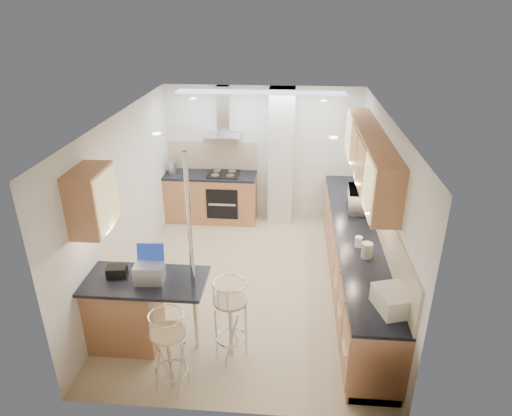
# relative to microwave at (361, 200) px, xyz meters

# --- Properties ---
(ground) EXTENTS (4.80, 4.80, 0.00)m
(ground) POSITION_rel_microwave_xyz_m (-1.64, -0.74, -1.09)
(ground) COLOR tan
(ground) RESTS_ON ground
(room_shell) EXTENTS (3.64, 4.84, 2.51)m
(room_shell) POSITION_rel_microwave_xyz_m (-1.31, -0.37, 0.46)
(room_shell) COLOR white
(room_shell) RESTS_ON ground
(right_counter) EXTENTS (0.63, 4.40, 0.92)m
(right_counter) POSITION_rel_microwave_xyz_m (-0.14, -0.74, -0.62)
(right_counter) COLOR #B47848
(right_counter) RESTS_ON ground
(back_counter) EXTENTS (1.70, 0.63, 0.92)m
(back_counter) POSITION_rel_microwave_xyz_m (-2.59, 1.36, -0.62)
(back_counter) COLOR #B47848
(back_counter) RESTS_ON ground
(peninsula) EXTENTS (1.47, 0.72, 0.94)m
(peninsula) POSITION_rel_microwave_xyz_m (-2.76, -2.19, -0.61)
(peninsula) COLOR #B47848
(peninsula) RESTS_ON ground
(microwave) EXTENTS (0.44, 0.62, 0.33)m
(microwave) POSITION_rel_microwave_xyz_m (0.00, 0.00, 0.00)
(microwave) COLOR silver
(microwave) RESTS_ON right_counter
(laptop) EXTENTS (0.34, 0.26, 0.22)m
(laptop) POSITION_rel_microwave_xyz_m (-2.66, -2.21, -0.03)
(laptop) COLOR #AAAEB3
(laptop) RESTS_ON peninsula
(bag) EXTENTS (0.25, 0.20, 0.12)m
(bag) POSITION_rel_microwave_xyz_m (-3.08, -2.14, -0.08)
(bag) COLOR black
(bag) RESTS_ON peninsula
(bar_stool_near) EXTENTS (0.44, 0.44, 0.98)m
(bar_stool_near) POSITION_rel_microwave_xyz_m (-2.31, -2.84, -0.60)
(bar_stool_near) COLOR tan
(bar_stool_near) RESTS_ON ground
(bar_stool_end) EXTENTS (0.58, 0.58, 1.01)m
(bar_stool_end) POSITION_rel_microwave_xyz_m (-1.73, -2.27, -0.58)
(bar_stool_end) COLOR tan
(bar_stool_end) RESTS_ON ground
(jar_a) EXTENTS (0.15, 0.15, 0.18)m
(jar_a) POSITION_rel_microwave_xyz_m (-0.07, -0.14, -0.08)
(jar_a) COLOR white
(jar_a) RESTS_ON right_counter
(jar_b) EXTENTS (0.12, 0.12, 0.14)m
(jar_b) POSITION_rel_microwave_xyz_m (0.03, 0.74, -0.10)
(jar_b) COLOR white
(jar_b) RESTS_ON right_counter
(jar_c) EXTENTS (0.15, 0.15, 0.20)m
(jar_c) POSITION_rel_microwave_xyz_m (-0.11, -1.44, -0.07)
(jar_c) COLOR #B9B194
(jar_c) RESTS_ON right_counter
(jar_d) EXTENTS (0.12, 0.12, 0.14)m
(jar_d) POSITION_rel_microwave_xyz_m (-0.18, -1.17, -0.10)
(jar_d) COLOR silver
(jar_d) RESTS_ON right_counter
(bread_bin) EXTENTS (0.44, 0.50, 0.22)m
(bread_bin) POSITION_rel_microwave_xyz_m (0.02, -2.49, -0.05)
(bread_bin) COLOR white
(bread_bin) RESTS_ON right_counter
(kettle) EXTENTS (0.16, 0.16, 0.23)m
(kettle) POSITION_rel_microwave_xyz_m (-3.29, 1.33, -0.05)
(kettle) COLOR silver
(kettle) RESTS_ON back_counter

